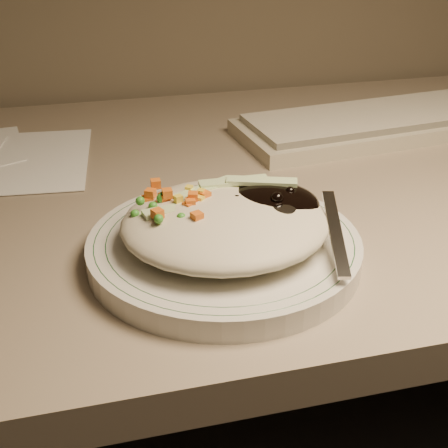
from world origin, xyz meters
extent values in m
cube|color=gray|center=(0.00, 1.38, 0.72)|extent=(1.40, 0.70, 0.04)
cylinder|color=silver|center=(-0.06, 1.19, 0.75)|extent=(0.26, 0.26, 0.02)
torus|color=#144723|center=(-0.06, 1.19, 0.76)|extent=(0.24, 0.24, 0.00)
torus|color=#144723|center=(-0.06, 1.19, 0.76)|extent=(0.22, 0.22, 0.00)
ellipsoid|color=#AFA68E|center=(-0.06, 1.19, 0.78)|extent=(0.19, 0.18, 0.04)
ellipsoid|color=black|center=(-0.01, 1.20, 0.79)|extent=(0.10, 0.09, 0.03)
ellipsoid|color=orange|center=(-0.10, 1.21, 0.78)|extent=(0.08, 0.08, 0.02)
sphere|color=black|center=(-0.04, 1.20, 0.79)|extent=(0.01, 0.01, 0.01)
sphere|color=black|center=(-0.01, 1.21, 0.79)|extent=(0.01, 0.01, 0.01)
sphere|color=black|center=(0.01, 1.20, 0.80)|extent=(0.01, 0.01, 0.01)
sphere|color=black|center=(0.00, 1.21, 0.79)|extent=(0.01, 0.01, 0.01)
sphere|color=black|center=(-0.01, 1.19, 0.80)|extent=(0.01, 0.01, 0.01)
sphere|color=black|center=(-0.02, 1.20, 0.79)|extent=(0.01, 0.01, 0.01)
sphere|color=black|center=(0.00, 1.21, 0.79)|extent=(0.01, 0.01, 0.01)
cube|color=orange|center=(-0.10, 1.22, 0.80)|extent=(0.01, 0.01, 0.01)
cube|color=orange|center=(-0.09, 1.19, 0.79)|extent=(0.01, 0.01, 0.01)
cube|color=orange|center=(-0.12, 1.23, 0.80)|extent=(0.01, 0.01, 0.01)
cube|color=orange|center=(-0.08, 1.21, 0.80)|extent=(0.01, 0.01, 0.01)
cube|color=orange|center=(-0.09, 1.20, 0.80)|extent=(0.01, 0.01, 0.01)
cube|color=orange|center=(-0.12, 1.24, 0.79)|extent=(0.01, 0.01, 0.01)
cube|color=orange|center=(-0.11, 1.22, 0.80)|extent=(0.01, 0.01, 0.01)
cube|color=orange|center=(-0.09, 1.20, 0.80)|extent=(0.01, 0.01, 0.01)
cube|color=orange|center=(-0.07, 1.21, 0.80)|extent=(0.01, 0.01, 0.01)
cube|color=orange|center=(-0.11, 1.24, 0.80)|extent=(0.01, 0.01, 0.01)
cube|color=orange|center=(-0.12, 1.18, 0.80)|extent=(0.01, 0.01, 0.01)
cube|color=orange|center=(-0.09, 1.17, 0.80)|extent=(0.01, 0.01, 0.01)
cube|color=orange|center=(-0.12, 1.20, 0.79)|extent=(0.01, 0.01, 0.01)
cube|color=orange|center=(-0.12, 1.23, 0.79)|extent=(0.01, 0.01, 0.01)
sphere|color=#388C28|center=(-0.09, 1.21, 0.80)|extent=(0.01, 0.01, 0.01)
sphere|color=#388C28|center=(-0.12, 1.17, 0.80)|extent=(0.01, 0.01, 0.01)
sphere|color=#388C28|center=(-0.12, 1.21, 0.80)|extent=(0.01, 0.01, 0.01)
sphere|color=#388C28|center=(-0.13, 1.21, 0.80)|extent=(0.01, 0.01, 0.01)
sphere|color=#388C28|center=(-0.09, 1.21, 0.79)|extent=(0.01, 0.01, 0.01)
sphere|color=#388C28|center=(-0.08, 1.18, 0.79)|extent=(0.01, 0.01, 0.01)
sphere|color=#388C28|center=(-0.10, 1.20, 0.79)|extent=(0.01, 0.01, 0.01)
sphere|color=#388C28|center=(-0.11, 1.19, 0.79)|extent=(0.01, 0.01, 0.01)
sphere|color=#388C28|center=(-0.14, 1.21, 0.79)|extent=(0.01, 0.01, 0.01)
sphere|color=#388C28|center=(-0.11, 1.22, 0.80)|extent=(0.01, 0.01, 0.01)
sphere|color=#388C28|center=(-0.11, 1.22, 0.80)|extent=(0.01, 0.01, 0.01)
sphere|color=#388C28|center=(-0.12, 1.19, 0.79)|extent=(0.01, 0.01, 0.01)
sphere|color=#388C28|center=(-0.10, 1.18, 0.80)|extent=(0.01, 0.01, 0.01)
sphere|color=#388C28|center=(-0.07, 1.23, 0.79)|extent=(0.01, 0.01, 0.01)
cube|color=yellow|center=(-0.09, 1.21, 0.79)|extent=(0.01, 0.01, 0.01)
cube|color=yellow|center=(-0.08, 1.20, 0.80)|extent=(0.01, 0.01, 0.01)
cube|color=yellow|center=(-0.10, 1.22, 0.79)|extent=(0.01, 0.01, 0.01)
cube|color=yellow|center=(-0.10, 1.21, 0.80)|extent=(0.01, 0.01, 0.01)
cube|color=yellow|center=(-0.10, 1.20, 0.79)|extent=(0.01, 0.01, 0.01)
cube|color=yellow|center=(-0.07, 1.21, 0.80)|extent=(0.01, 0.01, 0.01)
cube|color=yellow|center=(-0.08, 1.23, 0.80)|extent=(0.01, 0.01, 0.01)
cube|color=yellow|center=(-0.09, 1.20, 0.79)|extent=(0.01, 0.01, 0.01)
cube|color=#B2D18C|center=(-0.07, 1.23, 0.80)|extent=(0.07, 0.04, 0.00)
cube|color=#B2D18C|center=(-0.04, 1.23, 0.80)|extent=(0.07, 0.02, 0.00)
cube|color=#B2D18C|center=(-0.10, 1.20, 0.80)|extent=(0.07, 0.03, 0.00)
cube|color=#B2D18C|center=(-0.01, 1.22, 0.80)|extent=(0.07, 0.04, 0.00)
ellipsoid|color=silver|center=(-0.01, 1.18, 0.79)|extent=(0.04, 0.05, 0.01)
cube|color=silver|center=(0.03, 1.15, 0.78)|extent=(0.04, 0.11, 0.03)
cube|color=#B2AA92|center=(0.25, 1.48, 0.75)|extent=(0.43, 0.19, 0.02)
cube|color=beige|center=(0.25, 1.48, 0.77)|extent=(0.40, 0.17, 0.01)
camera|label=1|loc=(-0.18, 0.70, 1.05)|focal=50.00mm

